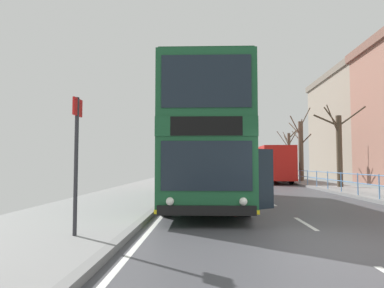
{
  "coord_description": "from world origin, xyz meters",
  "views": [
    {
      "loc": [
        -2.61,
        -6.61,
        1.56
      ],
      "look_at": [
        -3.08,
        4.42,
        2.23
      ],
      "focal_mm": 31.84,
      "sensor_mm": 36.0,
      "label": 1
    }
  ],
  "objects_px": {
    "background_bus_far_lane": "(269,163)",
    "bare_tree_far_00": "(339,148)",
    "bus_stop_sign_near": "(76,150)",
    "double_decker_bus_main": "(205,144)",
    "bare_tree_far_01": "(301,149)",
    "background_building_01": "(371,125)",
    "bare_tree_far_02": "(289,153)"
  },
  "relations": [
    {
      "from": "background_bus_far_lane",
      "to": "bare_tree_far_00",
      "type": "height_order",
      "value": "bare_tree_far_00"
    },
    {
      "from": "double_decker_bus_main",
      "to": "bare_tree_far_00",
      "type": "xyz_separation_m",
      "value": [
        8.61,
        8.34,
        0.26
      ]
    },
    {
      "from": "double_decker_bus_main",
      "to": "background_building_01",
      "type": "distance_m",
      "value": 31.23
    },
    {
      "from": "bare_tree_far_02",
      "to": "background_building_01",
      "type": "distance_m",
      "value": 11.08
    },
    {
      "from": "background_bus_far_lane",
      "to": "bare_tree_far_00",
      "type": "relative_size",
      "value": 1.92
    },
    {
      "from": "bus_stop_sign_near",
      "to": "background_bus_far_lane",
      "type": "bearing_deg",
      "value": 71.01
    },
    {
      "from": "background_bus_far_lane",
      "to": "bare_tree_far_02",
      "type": "distance_m",
      "value": 5.61
    },
    {
      "from": "bare_tree_far_00",
      "to": "double_decker_bus_main",
      "type": "bearing_deg",
      "value": -135.91
    },
    {
      "from": "double_decker_bus_main",
      "to": "bare_tree_far_02",
      "type": "xyz_separation_m",
      "value": [
        8.58,
        21.38,
        0.34
      ]
    },
    {
      "from": "bare_tree_far_01",
      "to": "background_building_01",
      "type": "relative_size",
      "value": 0.43
    },
    {
      "from": "bus_stop_sign_near",
      "to": "bare_tree_far_01",
      "type": "height_order",
      "value": "bare_tree_far_01"
    },
    {
      "from": "background_bus_far_lane",
      "to": "bare_tree_far_01",
      "type": "relative_size",
      "value": 1.57
    },
    {
      "from": "bus_stop_sign_near",
      "to": "background_building_01",
      "type": "relative_size",
      "value": 0.19
    },
    {
      "from": "bare_tree_far_01",
      "to": "background_building_01",
      "type": "height_order",
      "value": "background_building_01"
    },
    {
      "from": "double_decker_bus_main",
      "to": "bare_tree_far_01",
      "type": "relative_size",
      "value": 1.8
    },
    {
      "from": "bus_stop_sign_near",
      "to": "background_building_01",
      "type": "bearing_deg",
      "value": 56.49
    },
    {
      "from": "bare_tree_far_01",
      "to": "background_building_01",
      "type": "xyz_separation_m",
      "value": [
        10.2,
        8.46,
        3.06
      ]
    },
    {
      "from": "background_bus_far_lane",
      "to": "bare_tree_far_01",
      "type": "bearing_deg",
      "value": -7.49
    },
    {
      "from": "bare_tree_far_01",
      "to": "bare_tree_far_00",
      "type": "bearing_deg",
      "value": -88.41
    },
    {
      "from": "bus_stop_sign_near",
      "to": "bare_tree_far_00",
      "type": "distance_m",
      "value": 19.1
    },
    {
      "from": "bus_stop_sign_near",
      "to": "background_building_01",
      "type": "distance_m",
      "value": 38.55
    },
    {
      "from": "double_decker_bus_main",
      "to": "bare_tree_far_00",
      "type": "distance_m",
      "value": 11.99
    },
    {
      "from": "double_decker_bus_main",
      "to": "bus_stop_sign_near",
      "type": "distance_m",
      "value": 7.6
    },
    {
      "from": "background_bus_far_lane",
      "to": "bare_tree_far_01",
      "type": "xyz_separation_m",
      "value": [
        2.75,
        -0.36,
        1.27
      ]
    },
    {
      "from": "background_building_01",
      "to": "background_bus_far_lane",
      "type": "bearing_deg",
      "value": -147.97
    },
    {
      "from": "background_bus_far_lane",
      "to": "bare_tree_far_00",
      "type": "distance_m",
      "value": 8.96
    },
    {
      "from": "background_bus_far_lane",
      "to": "bus_stop_sign_near",
      "type": "relative_size",
      "value": 3.59
    },
    {
      "from": "bus_stop_sign_near",
      "to": "bare_tree_far_00",
      "type": "height_order",
      "value": "bare_tree_far_00"
    },
    {
      "from": "bare_tree_far_00",
      "to": "bare_tree_far_02",
      "type": "height_order",
      "value": "bare_tree_far_02"
    },
    {
      "from": "bus_stop_sign_near",
      "to": "bare_tree_far_01",
      "type": "bearing_deg",
      "value": 65.0
    },
    {
      "from": "bare_tree_far_00",
      "to": "background_building_01",
      "type": "relative_size",
      "value": 0.35
    },
    {
      "from": "bus_stop_sign_near",
      "to": "bare_tree_far_01",
      "type": "distance_m",
      "value": 25.95
    }
  ]
}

